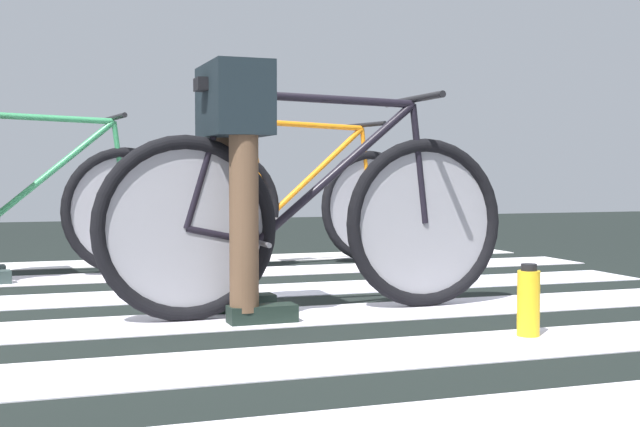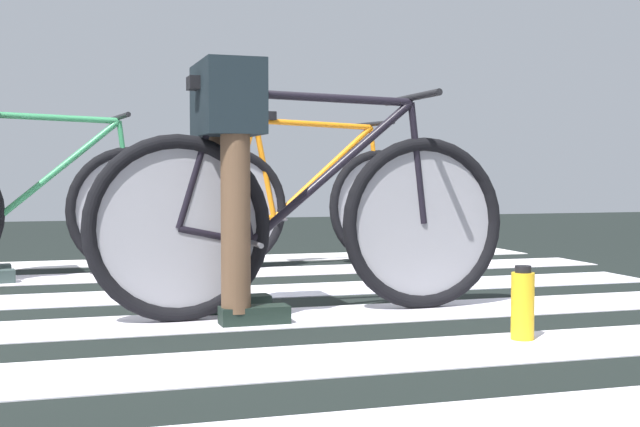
{
  "view_description": "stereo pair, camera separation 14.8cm",
  "coord_description": "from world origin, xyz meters",
  "px_view_note": "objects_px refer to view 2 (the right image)",
  "views": [
    {
      "loc": [
        -0.55,
        -3.43,
        0.59
      ],
      "look_at": [
        0.7,
        0.26,
        0.4
      ],
      "focal_mm": 47.1,
      "sensor_mm": 36.0,
      "label": 1
    },
    {
      "loc": [
        -0.4,
        -3.43,
        0.59
      ],
      "look_at": [
        0.7,
        0.26,
        0.4
      ],
      "focal_mm": 47.1,
      "sensor_mm": 36.0,
      "label": 2
    }
  ],
  "objects_px": {
    "bicycle_2_of_3": "(35,207)",
    "bicycle_3_of_3": "(307,203)",
    "cyclist_1_of_3": "(229,154)",
    "water_bottle": "(523,305)",
    "bicycle_1_of_3": "(306,219)"
  },
  "relations": [
    {
      "from": "bicycle_1_of_3",
      "to": "bicycle_2_of_3",
      "type": "height_order",
      "value": "same"
    },
    {
      "from": "cyclist_1_of_3",
      "to": "water_bottle",
      "type": "relative_size",
      "value": 3.88
    },
    {
      "from": "bicycle_2_of_3",
      "to": "bicycle_3_of_3",
      "type": "xyz_separation_m",
      "value": [
        1.57,
        0.19,
        0.0
      ]
    },
    {
      "from": "cyclist_1_of_3",
      "to": "bicycle_3_of_3",
      "type": "relative_size",
      "value": 0.58
    },
    {
      "from": "cyclist_1_of_3",
      "to": "water_bottle",
      "type": "height_order",
      "value": "cyclist_1_of_3"
    },
    {
      "from": "bicycle_2_of_3",
      "to": "water_bottle",
      "type": "distance_m",
      "value": 2.79
    },
    {
      "from": "bicycle_1_of_3",
      "to": "water_bottle",
      "type": "distance_m",
      "value": 0.94
    },
    {
      "from": "bicycle_2_of_3",
      "to": "bicycle_3_of_3",
      "type": "height_order",
      "value": "same"
    },
    {
      "from": "water_bottle",
      "to": "cyclist_1_of_3",
      "type": "bearing_deg",
      "value": 141.89
    },
    {
      "from": "bicycle_1_of_3",
      "to": "bicycle_3_of_3",
      "type": "xyz_separation_m",
      "value": [
        0.49,
        1.73,
        0.0
      ]
    },
    {
      "from": "bicycle_2_of_3",
      "to": "water_bottle",
      "type": "height_order",
      "value": "bicycle_2_of_3"
    },
    {
      "from": "water_bottle",
      "to": "bicycle_1_of_3",
      "type": "bearing_deg",
      "value": 129.13
    },
    {
      "from": "bicycle_2_of_3",
      "to": "water_bottle",
      "type": "bearing_deg",
      "value": -61.23
    },
    {
      "from": "cyclist_1_of_3",
      "to": "bicycle_2_of_3",
      "type": "distance_m",
      "value": 1.75
    },
    {
      "from": "bicycle_1_of_3",
      "to": "water_bottle",
      "type": "height_order",
      "value": "bicycle_1_of_3"
    }
  ]
}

